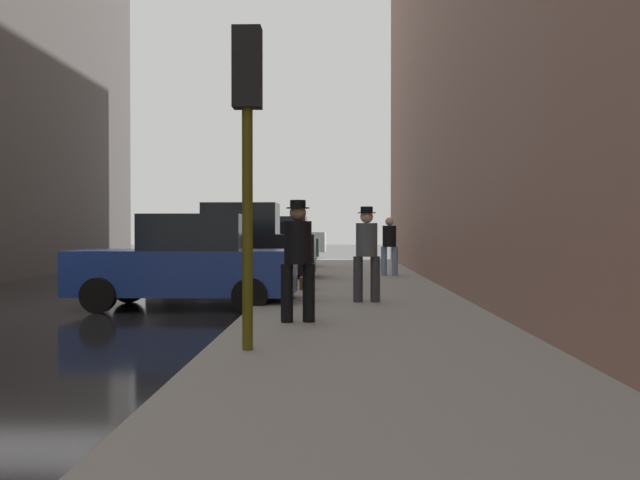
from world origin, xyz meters
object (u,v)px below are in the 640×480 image
at_px(traffic_light, 247,117).
at_px(parked_black_suv, 236,246).
at_px(fire_hydrant, 299,266).
at_px(parked_silver_sedan, 259,247).
at_px(parked_dark_green_sedan, 275,244).
at_px(pedestrian_with_fedora, 298,254).
at_px(parked_blue_sedan, 188,264).
at_px(parked_white_van, 285,238).
at_px(pedestrian_with_beanie, 367,249).
at_px(pedestrian_in_jeans, 389,243).
at_px(duffel_bag, 307,283).

bearing_deg(traffic_light, parked_black_suv, 98.63).
bearing_deg(fire_hydrant, parked_silver_sedan, 105.47).
height_order(parked_dark_green_sedan, pedestrian_with_fedora, pedestrian_with_fedora).
distance_m(parked_blue_sedan, parked_black_suv, 6.60).
bearing_deg(parked_black_suv, parked_white_van, 90.00).
bearing_deg(parked_white_van, parked_blue_sedan, -90.00).
relative_size(parked_silver_sedan, fire_hydrant, 6.02).
height_order(parked_dark_green_sedan, traffic_light, traffic_light).
height_order(parked_black_suv, pedestrian_with_beanie, parked_black_suv).
bearing_deg(fire_hydrant, parked_dark_green_sedan, 97.73).
xyz_separation_m(parked_white_van, pedestrian_with_fedora, (2.29, -29.55, 0.10)).
bearing_deg(pedestrian_with_fedora, pedestrian_with_beanie, 68.99).
bearing_deg(parked_silver_sedan, pedestrian_with_beanie, -75.30).
distance_m(traffic_light, pedestrian_with_fedora, 2.92).
bearing_deg(pedestrian_in_jeans, traffic_light, -101.18).
relative_size(parked_dark_green_sedan, fire_hydrant, 5.98).
bearing_deg(parked_white_van, traffic_light, -86.68).
relative_size(parked_white_van, duffel_bag, 10.57).
bearing_deg(parked_silver_sedan, traffic_light, -84.23).
bearing_deg(fire_hydrant, pedestrian_with_beanie, -76.08).
relative_size(parked_blue_sedan, parked_white_van, 0.91).
xyz_separation_m(pedestrian_with_fedora, duffel_bag, (-0.10, 5.75, -0.85)).
height_order(parked_black_suv, parked_white_van, same).
height_order(pedestrian_with_beanie, pedestrian_in_jeans, pedestrian_with_beanie).
relative_size(parked_black_suv, pedestrian_with_beanie, 2.59).
distance_m(parked_white_van, pedestrian_in_jeans, 19.52).
distance_m(parked_white_van, duffel_bag, 23.91).
xyz_separation_m(parked_white_van, traffic_light, (1.85, -31.94, 1.73)).
bearing_deg(pedestrian_with_beanie, parked_dark_green_sedan, 99.79).
xyz_separation_m(parked_black_suv, duffel_bag, (2.19, -4.08, -0.74)).
bearing_deg(parked_black_suv, pedestrian_with_fedora, -76.88).
height_order(fire_hydrant, pedestrian_with_fedora, pedestrian_with_fedora).
bearing_deg(parked_white_van, parked_black_suv, -90.00).
distance_m(parked_silver_sedan, pedestrian_with_fedora, 16.12).
bearing_deg(parked_dark_green_sedan, fire_hydrant, -82.27).
bearing_deg(pedestrian_with_beanie, pedestrian_with_fedora, -111.01).
xyz_separation_m(fire_hydrant, pedestrian_with_fedora, (0.49, -9.43, 0.64)).
xyz_separation_m(pedestrian_with_fedora, pedestrian_with_beanie, (1.13, 2.93, 0.00)).
height_order(pedestrian_with_fedora, duffel_bag, pedestrian_with_fedora).
bearing_deg(parked_black_suv, traffic_light, -81.37).
distance_m(fire_hydrant, duffel_bag, 3.71).
bearing_deg(pedestrian_in_jeans, parked_silver_sedan, 129.15).
distance_m(pedestrian_with_fedora, pedestrian_in_jeans, 10.75).
bearing_deg(pedestrian_with_fedora, parked_white_van, 94.43).
relative_size(traffic_light, duffel_bag, 8.18).
xyz_separation_m(parked_silver_sedan, pedestrian_with_fedora, (2.29, -15.95, 0.29)).
xyz_separation_m(parked_blue_sedan, duffel_bag, (2.19, 2.52, -0.56)).
distance_m(parked_dark_green_sedan, pedestrian_with_beanie, 20.09).
relative_size(parked_blue_sedan, fire_hydrant, 6.00).
height_order(parked_silver_sedan, parked_dark_green_sedan, same).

